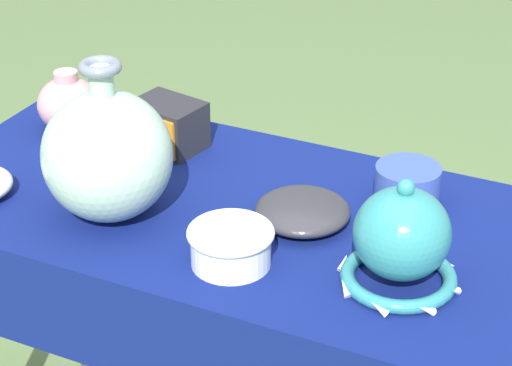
{
  "coord_description": "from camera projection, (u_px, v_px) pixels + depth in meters",
  "views": [
    {
      "loc": [
        0.62,
        -1.3,
        1.56
      ],
      "look_at": [
        0.03,
        -0.07,
        0.8
      ],
      "focal_mm": 70.0,
      "sensor_mm": 36.0,
      "label": 1
    }
  ],
  "objects": [
    {
      "name": "mosaic_tile_box",
      "position": [
        168.0,
        125.0,
        1.87
      ],
      "size": [
        0.14,
        0.12,
        0.09
      ],
      "rotation": [
        0.0,
        0.0,
        -0.19
      ],
      "color": "#232328",
      "rests_on": "display_table"
    },
    {
      "name": "cup_wide_porcelain",
      "position": [
        231.0,
        245.0,
        1.53
      ],
      "size": [
        0.14,
        0.14,
        0.06
      ],
      "color": "white",
      "rests_on": "display_table"
    },
    {
      "name": "jar_round_rose",
      "position": [
        68.0,
        104.0,
        1.93
      ],
      "size": [
        0.12,
        0.12,
        0.12
      ],
      "color": "#D19399",
      "rests_on": "display_table"
    },
    {
      "name": "vase_dome_bell",
      "position": [
        401.0,
        242.0,
        1.46
      ],
      "size": [
        0.19,
        0.19,
        0.18
      ],
      "color": "teal",
      "rests_on": "display_table"
    },
    {
      "name": "pot_squat_cobalt",
      "position": [
        407.0,
        186.0,
        1.68
      ],
      "size": [
        0.11,
        0.11,
        0.07
      ],
      "primitive_type": "cylinder",
      "color": "#3851A8",
      "rests_on": "display_table"
    },
    {
      "name": "vase_tall_bulbous",
      "position": [
        107.0,
        155.0,
        1.62
      ],
      "size": [
        0.22,
        0.22,
        0.27
      ],
      "color": "#A8CCB7",
      "rests_on": "display_table"
    },
    {
      "name": "display_table",
      "position": [
        254.0,
        256.0,
        1.71
      ],
      "size": [
        1.21,
        0.56,
        0.7
      ],
      "color": "#38383D",
      "rests_on": "ground_plane"
    },
    {
      "name": "bowl_shallow_charcoal",
      "position": [
        304.0,
        209.0,
        1.64
      ],
      "size": [
        0.16,
        0.16,
        0.04
      ],
      "primitive_type": "ellipsoid",
      "color": "#2D2D33",
      "rests_on": "display_table"
    }
  ]
}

